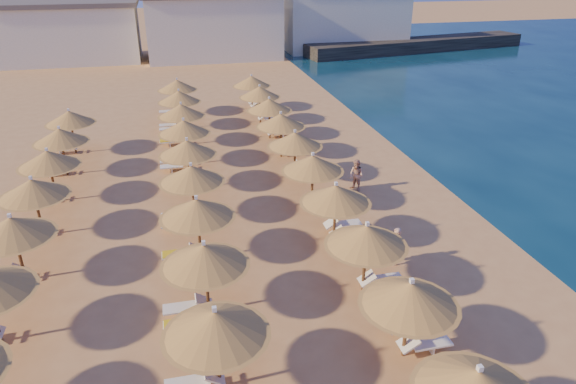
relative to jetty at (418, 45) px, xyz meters
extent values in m
plane|color=tan|center=(-27.29, -44.17, -0.75)|extent=(220.00, 220.00, 0.00)
cube|color=black|center=(0.00, 0.00, 0.00)|extent=(30.25, 8.98, 1.50)
cube|color=white|center=(-41.44, 2.80, 2.25)|extent=(15.00, 8.00, 6.00)
cube|color=#59514C|center=(-41.44, 2.80, 5.50)|extent=(15.60, 8.48, 0.50)
cube|color=white|center=(-25.42, 1.26, 2.65)|extent=(15.00, 8.00, 6.80)
cube|color=white|center=(-8.80, 3.66, 3.05)|extent=(15.00, 8.00, 7.60)
cone|color=#935A2A|center=(-24.83, -53.39, 1.54)|extent=(2.79, 2.79, 0.78)
cube|color=white|center=(-24.83, -53.39, 2.00)|extent=(0.12, 0.12, 0.14)
cylinder|color=brown|center=(-24.83, -49.89, 0.33)|extent=(0.12, 0.12, 2.15)
cone|color=#935A2A|center=(-24.83, -49.89, 1.54)|extent=(2.79, 2.79, 0.78)
cone|color=#935A2A|center=(-24.83, -49.89, 1.21)|extent=(3.01, 3.01, 0.12)
cube|color=white|center=(-24.83, -49.89, 2.00)|extent=(0.12, 0.12, 0.14)
cylinder|color=brown|center=(-24.83, -46.38, 0.33)|extent=(0.12, 0.12, 2.15)
cone|color=#935A2A|center=(-24.83, -46.38, 1.54)|extent=(2.79, 2.79, 0.78)
cone|color=#935A2A|center=(-24.83, -46.38, 1.21)|extent=(3.01, 3.01, 0.12)
cube|color=white|center=(-24.83, -46.38, 2.00)|extent=(0.12, 0.12, 0.14)
cylinder|color=brown|center=(-24.83, -42.87, 0.33)|extent=(0.12, 0.12, 2.15)
cone|color=#935A2A|center=(-24.83, -42.87, 1.54)|extent=(2.79, 2.79, 0.78)
cone|color=#935A2A|center=(-24.83, -42.87, 1.21)|extent=(3.01, 3.01, 0.12)
cube|color=white|center=(-24.83, -42.87, 2.00)|extent=(0.12, 0.12, 0.14)
cylinder|color=brown|center=(-24.83, -39.37, 0.33)|extent=(0.12, 0.12, 2.15)
cone|color=#935A2A|center=(-24.83, -39.37, 1.54)|extent=(2.79, 2.79, 0.78)
cone|color=#935A2A|center=(-24.83, -39.37, 1.21)|extent=(3.01, 3.01, 0.12)
cube|color=white|center=(-24.83, -39.37, 2.00)|extent=(0.12, 0.12, 0.14)
cylinder|color=brown|center=(-24.83, -35.86, 0.33)|extent=(0.12, 0.12, 2.15)
cone|color=#935A2A|center=(-24.83, -35.86, 1.54)|extent=(2.79, 2.79, 0.78)
cone|color=#935A2A|center=(-24.83, -35.86, 1.21)|extent=(3.01, 3.01, 0.12)
cube|color=white|center=(-24.83, -35.86, 2.00)|extent=(0.12, 0.12, 0.14)
cylinder|color=brown|center=(-24.83, -32.35, 0.33)|extent=(0.12, 0.12, 2.15)
cone|color=#935A2A|center=(-24.83, -32.35, 1.54)|extent=(2.79, 2.79, 0.78)
cone|color=#935A2A|center=(-24.83, -32.35, 1.21)|extent=(3.01, 3.01, 0.12)
cube|color=white|center=(-24.83, -32.35, 2.00)|extent=(0.12, 0.12, 0.14)
cylinder|color=brown|center=(-24.83, -28.85, 0.33)|extent=(0.12, 0.12, 2.15)
cone|color=#935A2A|center=(-24.83, -28.85, 1.54)|extent=(2.79, 2.79, 0.78)
cone|color=#935A2A|center=(-24.83, -28.85, 1.21)|extent=(3.01, 3.01, 0.12)
cube|color=white|center=(-24.83, -28.85, 2.00)|extent=(0.12, 0.12, 0.14)
cylinder|color=brown|center=(-24.83, -25.34, 0.33)|extent=(0.12, 0.12, 2.15)
cone|color=#935A2A|center=(-24.83, -25.34, 1.54)|extent=(2.79, 2.79, 0.78)
cone|color=#935A2A|center=(-24.83, -25.34, 1.21)|extent=(3.01, 3.01, 0.12)
cube|color=white|center=(-24.83, -25.34, 2.00)|extent=(0.12, 0.12, 0.14)
cylinder|color=brown|center=(-24.83, -21.83, 0.33)|extent=(0.12, 0.12, 2.15)
cone|color=#935A2A|center=(-24.83, -21.83, 1.54)|extent=(2.79, 2.79, 0.78)
cone|color=#935A2A|center=(-24.83, -21.83, 1.21)|extent=(3.01, 3.01, 0.12)
cube|color=white|center=(-24.83, -21.83, 2.00)|extent=(0.12, 0.12, 0.14)
cylinder|color=brown|center=(-30.49, -49.89, 0.33)|extent=(0.12, 0.12, 2.15)
cone|color=#935A2A|center=(-30.49, -49.89, 1.54)|extent=(2.79, 2.79, 0.78)
cone|color=#935A2A|center=(-30.49, -49.89, 1.21)|extent=(3.01, 3.01, 0.12)
cube|color=white|center=(-30.49, -49.89, 2.00)|extent=(0.12, 0.12, 0.14)
cylinder|color=brown|center=(-30.49, -46.38, 0.33)|extent=(0.12, 0.12, 2.15)
cone|color=#935A2A|center=(-30.49, -46.38, 1.54)|extent=(2.79, 2.79, 0.78)
cone|color=#935A2A|center=(-30.49, -46.38, 1.21)|extent=(3.01, 3.01, 0.12)
cube|color=white|center=(-30.49, -46.38, 2.00)|extent=(0.12, 0.12, 0.14)
cylinder|color=brown|center=(-30.49, -42.87, 0.33)|extent=(0.12, 0.12, 2.15)
cone|color=#935A2A|center=(-30.49, -42.87, 1.54)|extent=(2.79, 2.79, 0.78)
cone|color=#935A2A|center=(-30.49, -42.87, 1.21)|extent=(3.01, 3.01, 0.12)
cube|color=white|center=(-30.49, -42.87, 2.00)|extent=(0.12, 0.12, 0.14)
cylinder|color=brown|center=(-30.49, -39.37, 0.33)|extent=(0.12, 0.12, 2.15)
cone|color=#935A2A|center=(-30.49, -39.37, 1.54)|extent=(2.79, 2.79, 0.78)
cone|color=#935A2A|center=(-30.49, -39.37, 1.21)|extent=(3.01, 3.01, 0.12)
cube|color=white|center=(-30.49, -39.37, 2.00)|extent=(0.12, 0.12, 0.14)
cylinder|color=brown|center=(-30.49, -35.86, 0.33)|extent=(0.12, 0.12, 2.15)
cone|color=#935A2A|center=(-30.49, -35.86, 1.54)|extent=(2.79, 2.79, 0.78)
cone|color=#935A2A|center=(-30.49, -35.86, 1.21)|extent=(3.01, 3.01, 0.12)
cube|color=white|center=(-30.49, -35.86, 2.00)|extent=(0.12, 0.12, 0.14)
cylinder|color=brown|center=(-30.49, -32.35, 0.33)|extent=(0.12, 0.12, 2.15)
cone|color=#935A2A|center=(-30.49, -32.35, 1.54)|extent=(2.79, 2.79, 0.78)
cone|color=#935A2A|center=(-30.49, -32.35, 1.21)|extent=(3.01, 3.01, 0.12)
cube|color=white|center=(-30.49, -32.35, 2.00)|extent=(0.12, 0.12, 0.14)
cylinder|color=brown|center=(-30.49, -28.85, 0.33)|extent=(0.12, 0.12, 2.15)
cone|color=#935A2A|center=(-30.49, -28.85, 1.54)|extent=(2.79, 2.79, 0.78)
cone|color=#935A2A|center=(-30.49, -28.85, 1.21)|extent=(3.01, 3.01, 0.12)
cube|color=white|center=(-30.49, -28.85, 2.00)|extent=(0.12, 0.12, 0.14)
cylinder|color=brown|center=(-30.49, -25.34, 0.33)|extent=(0.12, 0.12, 2.15)
cone|color=#935A2A|center=(-30.49, -25.34, 1.54)|extent=(2.79, 2.79, 0.78)
cone|color=#935A2A|center=(-30.49, -25.34, 1.21)|extent=(3.01, 3.01, 0.12)
cube|color=white|center=(-30.49, -25.34, 2.00)|extent=(0.12, 0.12, 0.14)
cylinder|color=brown|center=(-30.49, -21.83, 0.33)|extent=(0.12, 0.12, 2.15)
cone|color=#935A2A|center=(-30.49, -21.83, 1.54)|extent=(2.79, 2.79, 0.78)
cone|color=#935A2A|center=(-30.49, -21.83, 1.21)|extent=(3.01, 3.01, 0.12)
cube|color=white|center=(-30.49, -21.83, 2.00)|extent=(0.12, 0.12, 0.14)
cylinder|color=brown|center=(-37.12, -42.87, 0.33)|extent=(0.12, 0.12, 2.15)
cone|color=#935A2A|center=(-37.12, -42.87, 1.54)|extent=(2.79, 2.79, 0.78)
cone|color=#935A2A|center=(-37.12, -42.87, 1.21)|extent=(3.01, 3.01, 0.12)
cube|color=white|center=(-37.12, -42.87, 2.00)|extent=(0.12, 0.12, 0.14)
cylinder|color=brown|center=(-37.12, -39.37, 0.33)|extent=(0.12, 0.12, 2.15)
cone|color=#935A2A|center=(-37.12, -39.37, 1.54)|extent=(2.79, 2.79, 0.78)
cone|color=#935A2A|center=(-37.12, -39.37, 1.21)|extent=(3.01, 3.01, 0.12)
cube|color=white|center=(-37.12, -39.37, 2.00)|extent=(0.12, 0.12, 0.14)
cylinder|color=brown|center=(-37.12, -35.86, 0.33)|extent=(0.12, 0.12, 2.15)
cone|color=#935A2A|center=(-37.12, -35.86, 1.54)|extent=(2.79, 2.79, 0.78)
cone|color=#935A2A|center=(-37.12, -35.86, 1.21)|extent=(3.01, 3.01, 0.12)
cube|color=white|center=(-37.12, -35.86, 2.00)|extent=(0.12, 0.12, 0.14)
cylinder|color=brown|center=(-37.12, -32.35, 0.33)|extent=(0.12, 0.12, 2.15)
cone|color=#935A2A|center=(-37.12, -32.35, 1.54)|extent=(2.79, 2.79, 0.78)
cone|color=#935A2A|center=(-37.12, -32.35, 1.21)|extent=(3.01, 3.01, 0.12)
cube|color=white|center=(-37.12, -32.35, 2.00)|extent=(0.12, 0.12, 0.14)
cylinder|color=brown|center=(-37.12, -28.85, 0.33)|extent=(0.12, 0.12, 2.15)
cone|color=#935A2A|center=(-37.12, -28.85, 1.54)|extent=(2.79, 2.79, 0.78)
cone|color=#935A2A|center=(-37.12, -28.85, 1.21)|extent=(3.01, 3.01, 0.12)
cube|color=white|center=(-37.12, -28.85, 2.00)|extent=(0.12, 0.12, 0.14)
cube|color=white|center=(-23.93, -49.89, -0.43)|extent=(1.28, 0.58, 0.06)
cube|color=white|center=(-23.93, -49.89, -0.59)|extent=(0.06, 0.52, 0.32)
cube|color=white|center=(-24.69, -49.89, -0.29)|extent=(0.58, 0.58, 0.40)
cube|color=white|center=(-23.93, -48.99, -0.43)|extent=(1.28, 0.58, 0.06)
cube|color=white|center=(-23.93, -48.99, -0.59)|extent=(0.06, 0.52, 0.32)
cube|color=white|center=(-24.69, -48.99, -0.29)|extent=(0.58, 0.58, 0.40)
cube|color=white|center=(-31.39, -49.89, -0.43)|extent=(1.28, 0.58, 0.06)
cube|color=white|center=(-30.64, -49.89, -0.29)|extent=(0.58, 0.58, 0.40)
cube|color=white|center=(-23.93, -46.38, -0.43)|extent=(1.28, 0.58, 0.06)
cube|color=white|center=(-23.93, -46.38, -0.59)|extent=(0.06, 0.52, 0.32)
cube|color=white|center=(-24.69, -46.38, -0.29)|extent=(0.58, 0.58, 0.40)
cube|color=white|center=(-31.39, -46.38, -0.43)|extent=(1.28, 0.58, 0.06)
cube|color=white|center=(-31.39, -46.38, -0.59)|extent=(0.06, 0.52, 0.32)
cube|color=white|center=(-30.64, -46.38, -0.29)|extent=(0.58, 0.58, 0.40)
cube|color=white|center=(-31.39, -47.28, -0.43)|extent=(1.28, 0.58, 0.06)
cube|color=white|center=(-31.39, -47.28, -0.59)|extent=(0.06, 0.52, 0.32)
cube|color=white|center=(-30.64, -47.28, -0.29)|extent=(0.58, 0.58, 0.40)
cube|color=gold|center=(-31.39, -47.28, -0.38)|extent=(1.23, 0.53, 0.05)
cube|color=white|center=(-23.93, -42.87, -0.43)|extent=(1.28, 0.58, 0.06)
cube|color=white|center=(-23.93, -42.87, -0.59)|extent=(0.06, 0.52, 0.32)
cube|color=white|center=(-24.69, -42.87, -0.29)|extent=(0.58, 0.58, 0.40)
cube|color=gold|center=(-23.93, -42.87, -0.38)|extent=(1.23, 0.53, 0.05)
cube|color=white|center=(-23.93, -41.97, -0.43)|extent=(1.28, 0.58, 0.06)
cube|color=white|center=(-23.93, -41.97, -0.59)|extent=(0.06, 0.52, 0.32)
cube|color=white|center=(-24.69, -41.97, -0.29)|extent=(0.58, 0.58, 0.40)
cube|color=white|center=(-31.39, -42.87, -0.43)|extent=(1.28, 0.58, 0.06)
cube|color=white|center=(-31.39, -42.87, -0.59)|extent=(0.06, 0.52, 0.32)
cube|color=white|center=(-30.64, -42.87, -0.29)|extent=(0.58, 0.58, 0.40)
cube|color=gold|center=(-31.39, -42.87, -0.38)|extent=(1.23, 0.53, 0.05)
cube|color=white|center=(-23.93, -39.37, -0.43)|extent=(1.28, 0.58, 0.06)
cube|color=white|center=(-23.93, -39.37, -0.59)|extent=(0.06, 0.52, 0.32)
cube|color=white|center=(-24.69, -39.37, -0.29)|extent=(0.58, 0.58, 0.40)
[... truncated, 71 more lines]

